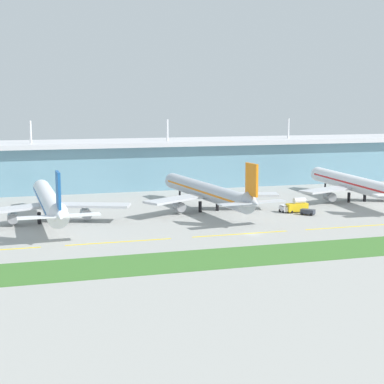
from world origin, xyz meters
TOP-DOWN VIEW (x-y plane):
  - ground_plane at (0.00, 0.00)m, footprint 600.00×600.00m
  - terminal_building at (-0.00, 101.42)m, footprint 288.00×34.00m
  - airliner_near at (-52.97, 32.55)m, footprint 48.78×69.11m
  - airliner_middle at (-0.84, 38.12)m, footprint 48.40×70.15m
  - airliner_far at (57.45, 41.04)m, footprint 48.74×71.80m
  - taxiway_stripe_mid_west at (-37.00, 0.85)m, footprint 28.00×0.70m
  - taxiway_stripe_centre at (-3.00, 0.85)m, footprint 28.00×0.70m
  - taxiway_stripe_mid_east at (31.00, 0.85)m, footprint 28.00×0.70m
  - grass_verge at (0.00, -22.33)m, footprint 300.00×18.00m
  - fuel_truck at (27.10, 26.54)m, footprint 7.31×2.95m
  - pushback_tug at (28.20, 21.36)m, footprint 4.75×4.86m
  - baggage_cart at (22.69, 27.77)m, footprint 2.28×3.75m

SIDE VIEW (x-z plane):
  - ground_plane at x=0.00m, z-range 0.00..0.00m
  - taxiway_stripe_mid_west at x=-37.00m, z-range 0.00..0.04m
  - taxiway_stripe_centre at x=-3.00m, z-range 0.00..0.04m
  - taxiway_stripe_mid_east at x=31.00m, z-range 0.00..0.04m
  - grass_verge at x=0.00m, z-range 0.00..0.10m
  - pushback_tug at x=28.20m, z-range 0.18..2.03m
  - baggage_cart at x=22.69m, z-range 0.02..2.50m
  - fuel_truck at x=27.10m, z-range -0.21..4.74m
  - airliner_near at x=-52.97m, z-range -3.00..15.90m
  - airliner_middle at x=-0.84m, z-range -2.99..15.91m
  - airliner_far at x=57.45m, z-range -2.99..15.91m
  - terminal_building at x=0.00m, z-range -4.30..24.69m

